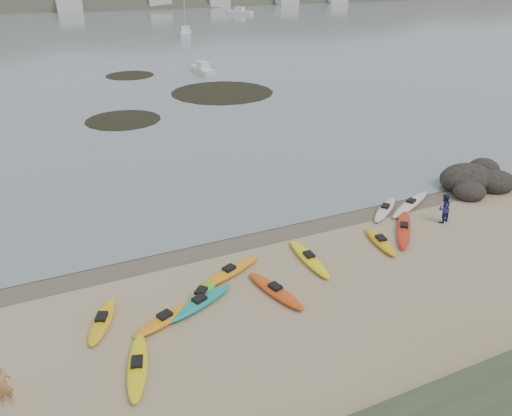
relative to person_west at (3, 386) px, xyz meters
name	(u,v)px	position (x,y,z in m)	size (l,w,h in m)	color
ground	(256,233)	(12.15, 7.09, -0.80)	(600.00, 600.00, 0.00)	tan
wet_sand	(258,236)	(12.15, 6.79, -0.80)	(60.00, 60.00, 0.00)	brown
kayaks	(292,264)	(12.35, 3.37, -0.63)	(21.52, 9.67, 0.34)	#63BA25
person_west	(3,386)	(0.00, 0.00, 0.00)	(0.58, 0.38, 1.60)	tan
person_east	(444,208)	(22.09, 3.98, 0.04)	(0.82, 0.64, 1.68)	navy
rock_cluster	(475,183)	(27.58, 6.86, -0.56)	(5.32, 3.92, 1.82)	black
kelp_mats	(185,94)	(18.12, 38.93, -0.77)	(21.32, 26.55, 0.04)	black
moored_boats	(79,34)	(13.40, 93.50, -0.28)	(88.55, 81.26, 1.18)	silver
far_hills	(148,41)	(51.53, 201.06, -16.73)	(550.00, 135.00, 80.00)	#384235
far_town	(70,5)	(18.15, 152.09, 1.20)	(199.00, 5.00, 4.00)	beige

